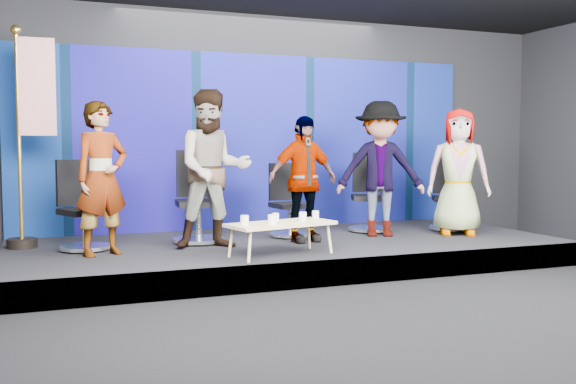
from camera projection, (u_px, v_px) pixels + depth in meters
name	position (u px, v px, depth m)	size (l,w,h in m)	color
ground	(383.00, 308.00, 6.09)	(10.00, 10.00, 0.00)	black
room_walls	(386.00, 49.00, 5.91)	(10.02, 8.02, 3.51)	black
riser	(289.00, 252.00, 8.41)	(7.00, 3.00, 0.30)	black
backdrop	(255.00, 142.00, 9.66)	(7.00, 0.08, 2.60)	navy
chair_a	(82.00, 220.00, 7.61)	(0.80, 0.80, 1.07)	silver
panelist_a	(102.00, 179.00, 7.20)	(0.63, 0.42, 1.74)	black
chair_b	(198.00, 212.00, 8.19)	(0.72, 0.72, 1.18)	silver
panelist_b	(213.00, 169.00, 7.71)	(0.93, 0.72, 1.91)	black
chair_c	(288.00, 212.00, 8.74)	(0.62, 0.62, 1.00)	silver
panelist_c	(303.00, 179.00, 8.24)	(0.95, 0.40, 1.62)	black
chair_d	(370.00, 205.00, 9.29)	(0.83, 0.83, 1.14)	silver
panelist_d	(380.00, 169.00, 8.75)	(1.19, 0.68, 1.84)	black
chair_e	(450.00, 206.00, 9.43)	(0.83, 0.83, 1.08)	silver
panelist_e	(458.00, 172.00, 8.89)	(0.86, 0.56, 1.75)	black
coffee_table	(281.00, 225.00, 7.22)	(1.31, 0.79, 0.38)	tan
mug_a	(245.00, 220.00, 6.95)	(0.09, 0.09, 0.11)	silver
mug_b	(272.00, 219.00, 7.03)	(0.09, 0.09, 0.11)	silver
mug_c	(275.00, 217.00, 7.32)	(0.08, 0.08, 0.09)	silver
mug_d	(303.00, 216.00, 7.36)	(0.09, 0.09, 0.10)	silver
mug_e	(316.00, 215.00, 7.59)	(0.08, 0.08, 0.09)	silver
flag_stand	(31.00, 131.00, 7.72)	(0.61, 0.36, 2.67)	black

